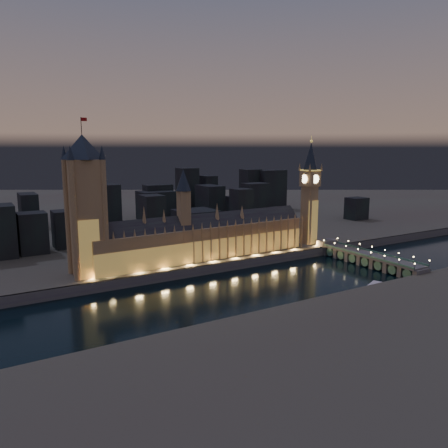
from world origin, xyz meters
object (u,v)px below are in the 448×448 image
victoria_tower (85,199)px  westminster_bridge (365,258)px  river_boat (373,289)px  palace_of_westminster (204,238)px  elizabeth_tower (310,185)px

victoria_tower → westminster_bridge: (227.53, -65.37, -59.93)m
victoria_tower → river_boat: victoria_tower is taller
westminster_bridge → palace_of_westminster: bearing=153.1°
elizabeth_tower → westminster_bridge: (9.53, -65.37, -61.38)m
elizabeth_tower → palace_of_westminster: bearing=-179.9°
westminster_bridge → river_boat: (-52.89, -54.55, -4.43)m
elizabeth_tower → westminster_bridge: elizabeth_tower is taller
elizabeth_tower → westminster_bridge: 90.18m
palace_of_westminster → westminster_bridge: palace_of_westminster is taller
palace_of_westminster → river_boat: bearing=-57.8°
river_boat → palace_of_westminster: bearing=122.2°
elizabeth_tower → westminster_bridge: bearing=-81.7°
victoria_tower → westminster_bridge: 244.20m
palace_of_westminster → victoria_tower: (-99.19, 0.17, 39.54)m
palace_of_westminster → westminster_bridge: bearing=-26.9°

